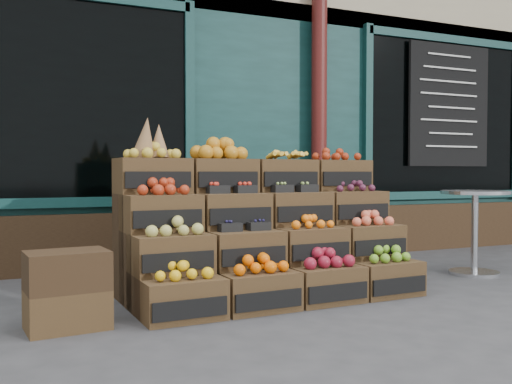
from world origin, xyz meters
name	(u,v)px	position (x,y,z in m)	size (l,w,h in m)	color
ground	(316,305)	(0.00, 0.00, 0.00)	(60.00, 60.00, 0.00)	#3A3A3C
shop_facade	(155,85)	(0.00, 5.11, 2.40)	(12.00, 6.24, 4.80)	#103634
crate_display	(263,240)	(-0.21, 0.53, 0.45)	(2.38, 1.23, 1.46)	#44301A
spare_crates	(67,290)	(-1.82, 0.07, 0.26)	(0.54, 0.40, 0.51)	#44301A
bistro_table	(475,222)	(2.10, 0.52, 0.52)	(0.67, 0.67, 0.84)	silver
shopkeeper	(76,182)	(-1.47, 2.68, 0.91)	(0.66, 0.44, 1.82)	#185520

